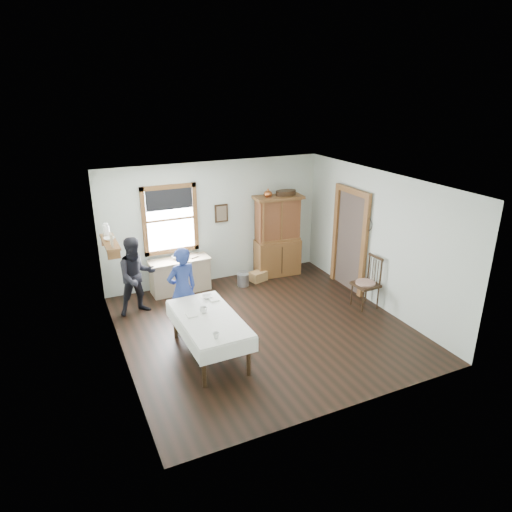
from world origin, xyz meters
The scene contains 20 objects.
room centered at (0.00, 0.00, 1.35)m, with size 5.01×5.01×2.70m.
window centered at (-1.00, 2.47, 1.63)m, with size 1.18×0.07×1.48m.
doorway centered at (2.46, 0.85, 1.16)m, with size 0.09×1.14×2.22m.
wall_shelf centered at (-2.37, 1.54, 1.57)m, with size 0.24×1.00×0.44m.
framed_picture centered at (0.15, 2.46, 1.55)m, with size 0.30×0.04×0.40m, color #342212.
rug_beater centered at (2.45, 0.30, 1.72)m, with size 0.27×0.27×0.01m, color black.
work_counter centered at (-0.94, 2.19, 0.37)m, with size 1.29×0.49×0.74m, color tan.
china_hutch centered at (1.40, 2.16, 0.94)m, with size 1.10×0.52×1.88m, color brown.
dining_table centered at (-1.20, -0.44, 0.36)m, with size 0.94×1.79×0.71m, color white.
spindle_chair centered at (2.21, -0.09, 0.54)m, with size 0.49×0.49×1.07m, color #342212.
pail centered at (0.40, 1.89, 0.14)m, with size 0.26×0.26×0.28m, color #9B9EA3.
wicker_basket centered at (0.82, 1.99, 0.11)m, with size 0.37×0.26×0.22m, color #AB834D.
woman_blue centered at (-1.33, 0.58, 0.73)m, with size 0.53×0.35×1.46m, color navy.
figure_dark centered at (-1.95, 1.57, 0.72)m, with size 0.70×0.54×1.43m, color black.
table_cup_a centered at (-1.23, -0.28, 0.76)m, with size 0.12×0.12×0.10m, color white.
table_cup_b centered at (-1.32, -1.12, 0.76)m, with size 0.10×0.10×0.09m, color white.
table_bowl centered at (-0.99, 0.22, 0.74)m, with size 0.21×0.21×0.05m, color white.
counter_book centered at (-0.74, 2.22, 0.75)m, with size 0.17×0.23×0.02m, color #72614C.
counter_bowl centered at (-0.98, 2.23, 0.77)m, with size 0.21×0.21×0.07m, color white.
shelf_bowl centered at (-2.37, 1.55, 1.60)m, with size 0.22×0.22×0.05m, color white.
Camera 1 is at (-3.25, -6.67, 4.23)m, focal length 32.00 mm.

